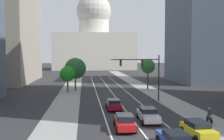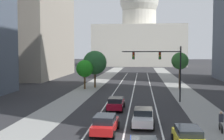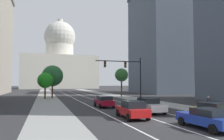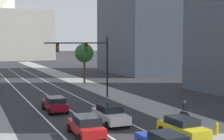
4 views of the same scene
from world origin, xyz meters
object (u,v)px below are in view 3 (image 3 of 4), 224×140
object	(u,v)px
car_blue	(207,118)
cyclist	(209,104)
car_white	(149,105)
street_tree_far_right	(122,75)
street_tree_mid_left	(45,80)
car_yellow	(215,111)
traffic_signal_mast	(127,71)
car_crimson	(104,101)
car_red	(132,109)
capitol_building	(60,64)
street_tree_near_left	(53,76)

from	to	relation	value
car_blue	cyclist	bearing A→B (deg)	-43.67
car_white	street_tree_far_right	distance (m)	27.99
car_white	street_tree_mid_left	size ratio (longest dim) A/B	0.91
car_yellow	traffic_signal_mast	size ratio (longest dim) A/B	0.53
car_white	car_crimson	size ratio (longest dim) A/B	1.13
car_yellow	car_white	world-z (taller)	car_white
car_red	cyclist	xyz separation A→B (m)	(9.48, 1.42, 0.05)
car_yellow	street_tree_mid_left	bearing A→B (deg)	21.26
car_crimson	car_blue	size ratio (longest dim) A/B	0.92
car_blue	street_tree_mid_left	world-z (taller)	street_tree_mid_left
car_red	cyclist	bearing A→B (deg)	-79.22
capitol_building	cyclist	world-z (taller)	capitol_building
capitol_building	car_crimson	distance (m)	107.95
car_yellow	car_red	size ratio (longest dim) A/B	0.95
street_tree_far_right	street_tree_near_left	world-z (taller)	street_tree_near_left
car_red	cyclist	size ratio (longest dim) A/B	2.55
car_yellow	cyclist	size ratio (longest dim) A/B	2.42
capitol_building	street_tree_near_left	world-z (taller)	capitol_building
cyclist	street_tree_mid_left	world-z (taller)	street_tree_mid_left
car_yellow	street_tree_far_right	size ratio (longest dim) A/B	0.64
street_tree_near_left	car_blue	bearing A→B (deg)	-75.94
street_tree_far_right	street_tree_near_left	size ratio (longest dim) A/B	0.96
traffic_signal_mast	street_tree_near_left	world-z (taller)	traffic_signal_mast
traffic_signal_mast	street_tree_mid_left	size ratio (longest dim) A/B	1.51
car_blue	street_tree_near_left	world-z (taller)	street_tree_near_left
traffic_signal_mast	cyclist	distance (m)	15.19
car_blue	cyclist	distance (m)	9.54
street_tree_far_right	traffic_signal_mast	bearing A→B (deg)	-106.14
car_red	car_blue	size ratio (longest dim) A/B	0.97
car_crimson	car_blue	bearing A→B (deg)	-168.26
car_crimson	street_tree_near_left	world-z (taller)	street_tree_near_left
street_tree_far_right	street_tree_near_left	distance (m)	15.49
car_white	traffic_signal_mast	bearing A→B (deg)	-9.82
car_yellow	car_white	xyz separation A→B (m)	(-3.07, 5.87, 0.01)
car_yellow	street_tree_mid_left	xyz separation A→B (m)	(-13.33, 30.19, 2.86)
car_blue	street_tree_far_right	bearing A→B (deg)	-12.22
cyclist	street_tree_near_left	size ratio (longest dim) A/B	0.25
traffic_signal_mast	car_blue	bearing A→B (deg)	-96.93
street_tree_mid_left	street_tree_far_right	bearing A→B (deg)	8.51
street_tree_mid_left	cyclist	bearing A→B (deg)	-57.10
car_yellow	street_tree_far_right	world-z (taller)	street_tree_far_right
car_red	street_tree_mid_left	distance (m)	28.26
car_crimson	street_tree_far_right	world-z (taller)	street_tree_far_right
traffic_signal_mast	street_tree_mid_left	bearing A→B (deg)	137.61
traffic_signal_mast	street_tree_mid_left	distance (m)	17.44
car_yellow	car_white	distance (m)	6.63
car_red	street_tree_far_right	size ratio (longest dim) A/B	0.67
car_crimson	street_tree_mid_left	xyz separation A→B (m)	(-7.18, 17.76, 2.86)
street_tree_far_right	street_tree_mid_left	distance (m)	17.19
traffic_signal_mast	cyclist	xyz separation A→B (m)	(3.84, -14.05, -4.31)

